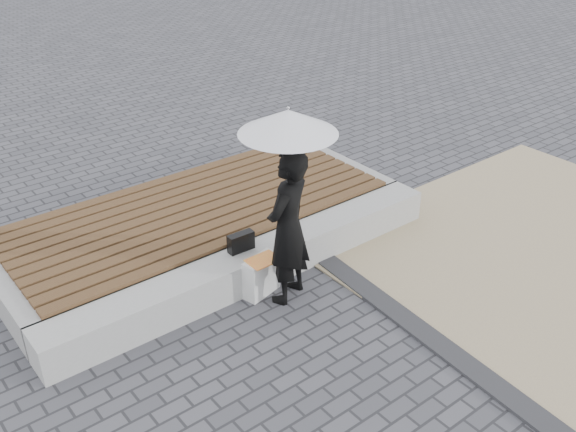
# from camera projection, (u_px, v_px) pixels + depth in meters

# --- Properties ---
(ground) EXTENTS (80.00, 80.00, 0.00)m
(ground) POSITION_uv_depth(u_px,v_px,m) (351.00, 353.00, 6.36)
(ground) COLOR #48484D
(ground) RESTS_ON ground
(edging_band) EXTENTS (0.61, 5.20, 0.04)m
(edging_band) POSITION_uv_depth(u_px,v_px,m) (443.00, 347.00, 6.41)
(edging_band) COLOR #2C2C2F
(edging_band) RESTS_ON ground
(seating_ledge) EXTENTS (5.00, 0.45, 0.40)m
(seating_ledge) POSITION_uv_depth(u_px,v_px,m) (254.00, 265.00, 7.35)
(seating_ledge) COLOR #ABACA6
(seating_ledge) RESTS_ON ground
(timber_platform) EXTENTS (5.00, 2.00, 0.40)m
(timber_platform) POSITION_uv_depth(u_px,v_px,m) (198.00, 223.00, 8.17)
(timber_platform) COLOR gray
(timber_platform) RESTS_ON ground
(timber_decking) EXTENTS (4.60, 2.00, 0.04)m
(timber_decking) POSITION_uv_depth(u_px,v_px,m) (197.00, 207.00, 8.07)
(timber_decking) COLOR brown
(timber_decking) RESTS_ON timber_platform
(woman) EXTENTS (0.74, 0.63, 1.72)m
(woman) POSITION_uv_depth(u_px,v_px,m) (288.00, 228.00, 6.76)
(woman) COLOR black
(woman) RESTS_ON ground
(parasol) EXTENTS (0.97, 0.97, 1.24)m
(parasol) POSITION_uv_depth(u_px,v_px,m) (288.00, 122.00, 6.19)
(parasol) COLOR #A2A2A6
(parasol) RESTS_ON ground
(handbag) EXTENTS (0.31, 0.12, 0.21)m
(handbag) POSITION_uv_depth(u_px,v_px,m) (241.00, 242.00, 7.19)
(handbag) COLOR black
(handbag) RESTS_ON seating_ledge
(canvas_tote) EXTENTS (0.46, 0.28, 0.45)m
(canvas_tote) POSITION_uv_depth(u_px,v_px,m) (261.00, 276.00, 7.11)
(canvas_tote) COLOR silver
(canvas_tote) RESTS_ON ground
(magazine) EXTENTS (0.35, 0.25, 0.01)m
(magazine) POSITION_uv_depth(u_px,v_px,m) (263.00, 260.00, 6.97)
(magazine) COLOR red
(magazine) RESTS_ON canvas_tote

